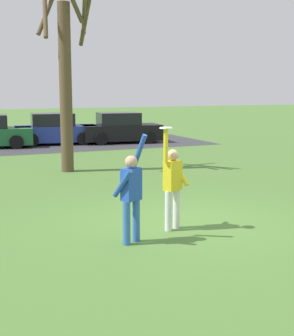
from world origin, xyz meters
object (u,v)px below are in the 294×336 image
object	(u,v)px
parked_car_black	(121,129)
bare_tree_tall	(66,75)
person_defender	(131,192)
parked_car_blue	(55,130)
frisbee_disc	(166,128)
person_catcher	(173,182)

from	to	relation	value
parked_car_black	bare_tree_tall	world-z (taller)	bare_tree_tall
person_defender	parked_car_black	size ratio (longest dim) A/B	0.48
parked_car_blue	parked_car_black	size ratio (longest dim) A/B	1.00
frisbee_disc	parked_car_black	bearing A→B (deg)	72.43
frisbee_disc	parked_car_black	xyz separation A→B (m)	(4.95, 15.62, -1.37)
person_defender	bare_tree_tall	xyz separation A→B (m)	(0.98, 8.32, 2.31)
person_catcher	parked_car_black	xyz separation A→B (m)	(4.74, 15.53, -0.25)
frisbee_disc	parked_car_black	distance (m)	16.44
frisbee_disc	person_catcher	bearing A→B (deg)	24.63
frisbee_disc	person_defender	bearing A→B (deg)	-155.37
frisbee_disc	parked_car_blue	size ratio (longest dim) A/B	0.06
parked_car_black	parked_car_blue	bearing A→B (deg)	175.13
parked_car_black	bare_tree_tall	size ratio (longest dim) A/B	0.64
person_defender	frisbee_disc	size ratio (longest dim) A/B	8.21
frisbee_disc	bare_tree_tall	xyz separation A→B (m)	(0.08, 7.91, 1.20)
person_defender	parked_car_black	xyz separation A→B (m)	(5.84, 16.03, -0.25)
person_catcher	bare_tree_tall	size ratio (longest dim) A/B	0.31
person_catcher	parked_car_black	size ratio (longest dim) A/B	0.48
person_defender	person_catcher	bearing A→B (deg)	0.00
person_catcher	frisbee_disc	size ratio (longest dim) A/B	8.36
person_catcher	parked_car_blue	bearing A→B (deg)	-119.60
bare_tree_tall	parked_car_black	bearing A→B (deg)	57.77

